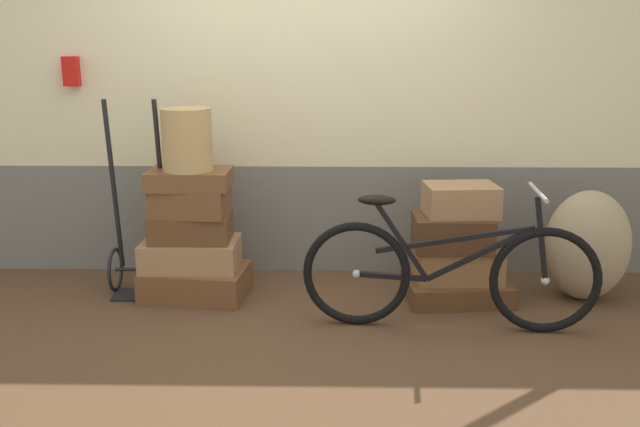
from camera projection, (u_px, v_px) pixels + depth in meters
The scene contains 15 objects.
ground at pixel (293, 313), 4.38m from camera, with size 10.18×5.20×0.06m, color #513823.
station_building at pixel (299, 103), 4.89m from camera, with size 8.18×0.74×2.43m.
suitcase_0 at pixel (196, 282), 4.57m from camera, with size 0.67×0.46×0.20m, color brown.
suitcase_1 at pixel (191, 254), 4.54m from camera, with size 0.62×0.40×0.19m, color #9E754C.
suitcase_2 at pixel (191, 227), 4.50m from camera, with size 0.51×0.34×0.17m, color brown.
suitcase_3 at pixel (190, 202), 4.44m from camera, with size 0.48×0.32×0.18m, color brown.
suitcase_4 at pixel (190, 179), 4.42m from camera, with size 0.52×0.37×0.12m, color brown.
suitcase_5 at pixel (456, 289), 4.52m from camera, with size 0.65×0.46×0.14m, color brown.
suitcase_6 at pixel (457, 263), 4.51m from camera, with size 0.54×0.38×0.21m, color olive.
suitcase_7 at pixel (452, 233), 4.42m from camera, with size 0.49×0.36×0.22m, color #4C2D19.
suitcase_8 at pixel (461, 200), 4.41m from camera, with size 0.45×0.33×0.20m, color #9E754C.
wicker_basket at pixel (187, 140), 4.33m from camera, with size 0.32×0.32×0.39m, color tan.
luggage_trolley at pixel (141, 249), 4.61m from camera, with size 0.40×0.37×1.30m.
burlap_sack at pixel (587, 245), 4.47m from camera, with size 0.54×0.46×0.73m, color #9E8966.
bicycle at pixel (448, 273), 4.00m from camera, with size 1.72×0.46×0.85m.
Camera 1 is at (0.25, -4.09, 1.66)m, focal length 38.72 mm.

